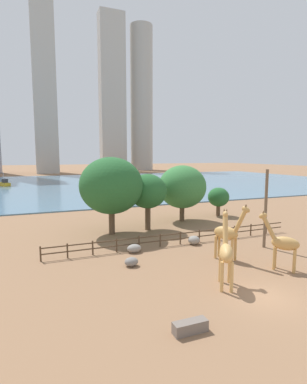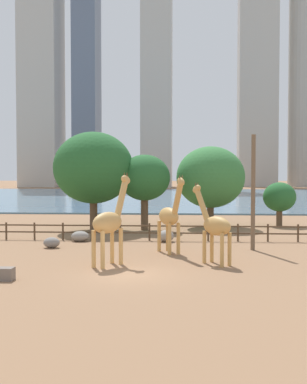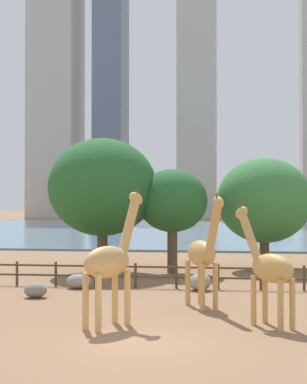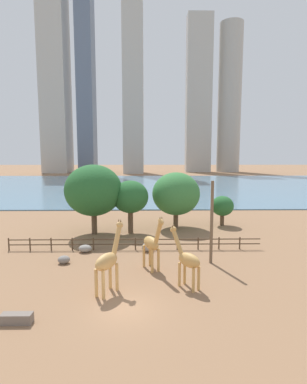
{
  "view_description": "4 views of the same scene",
  "coord_description": "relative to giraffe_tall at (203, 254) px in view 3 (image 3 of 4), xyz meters",
  "views": [
    {
      "loc": [
        -13.22,
        -13.9,
        8.83
      ],
      "look_at": [
        -1.14,
        16.22,
        4.83
      ],
      "focal_mm": 28.0,
      "sensor_mm": 36.0,
      "label": 1
    },
    {
      "loc": [
        2.54,
        -23.47,
        5.05
      ],
      "look_at": [
        -0.07,
        18.87,
        3.35
      ],
      "focal_mm": 45.0,
      "sensor_mm": 36.0,
      "label": 2
    },
    {
      "loc": [
        2.97,
        -18.69,
        4.52
      ],
      "look_at": [
        -1.06,
        11.21,
        5.04
      ],
      "focal_mm": 55.0,
      "sensor_mm": 36.0,
      "label": 3
    },
    {
      "loc": [
        1.45,
        -18.12,
        9.8
      ],
      "look_at": [
        2.11,
        24.09,
        4.55
      ],
      "focal_mm": 28.0,
      "sensor_mm": 36.0,
      "label": 4
    }
  ],
  "objects": [
    {
      "name": "skyline_tower_needle",
      "position": [
        -33.72,
        141.68,
        50.39
      ],
      "size": [
        8.39,
        13.03,
        105.42
      ],
      "primitive_type": "cube",
      "color": "slate",
      "rests_on": "ground"
    },
    {
      "name": "tree_center_broad",
      "position": [
        3.37,
        14.89,
        2.31
      ],
      "size": [
        6.35,
        6.35,
        7.5
      ],
      "color": "brown",
      "rests_on": "ground"
    },
    {
      "name": "giraffe_companion",
      "position": [
        -3.16,
        -4.21,
        0.06
      ],
      "size": [
        2.14,
        3.03,
        5.1
      ],
      "rotation": [
        0.0,
        0.0,
        1.04
      ],
      "color": "tan",
      "rests_on": "ground"
    },
    {
      "name": "boulder_near_fence",
      "position": [
        -7.99,
        1.63,
        -1.96
      ],
      "size": [
        1.1,
        0.95,
        0.71
      ],
      "primitive_type": "ellipsoid",
      "color": "gray",
      "rests_on": "ground"
    },
    {
      "name": "boat_ferry",
      "position": [
        -22.8,
        73.67,
        -1.44
      ],
      "size": [
        3.64,
        4.68,
        4.03
      ],
      "rotation": [
        0.0,
        0.0,
        2.1
      ],
      "color": "gold",
      "rests_on": "harbor_water"
    },
    {
      "name": "boulder_small",
      "position": [
        -6.72,
        4.77,
        -1.94
      ],
      "size": [
        1.32,
        1.01,
        0.76
      ],
      "primitive_type": "ellipsoid",
      "color": "gray",
      "rests_on": "ground"
    },
    {
      "name": "boulder_by_pole",
      "position": [
        -0.42,
        4.93,
        -1.89
      ],
      "size": [
        1.17,
        1.15,
        0.87
      ],
      "primitive_type": "ellipsoid",
      "color": "gray",
      "rests_on": "ground"
    },
    {
      "name": "ground_plane",
      "position": [
        -1.71,
        73.47,
        -2.32
      ],
      "size": [
        400.0,
        400.0,
        0.0
      ],
      "primitive_type": "plane",
      "color": "#8C6647"
    },
    {
      "name": "boat_sailboat",
      "position": [
        6.94,
        64.0,
        -1.18
      ],
      "size": [
        6.71,
        4.08,
        2.78
      ],
      "rotation": [
        0.0,
        0.0,
        2.83
      ],
      "color": "silver",
      "rests_on": "harbor_water"
    },
    {
      "name": "harbor_water",
      "position": [
        -1.71,
        70.47,
        -2.22
      ],
      "size": [
        180.0,
        86.0,
        0.2
      ],
      "primitive_type": "cube",
      "color": "slate",
      "rests_on": "ground"
    },
    {
      "name": "enclosure_fence",
      "position": [
        -2.15,
        5.47,
        -1.56
      ],
      "size": [
        26.12,
        0.14,
        1.3
      ],
      "color": "#4C3826",
      "rests_on": "ground"
    },
    {
      "name": "skyline_block_central",
      "position": [
        -8.34,
        137.97,
        47.86
      ],
      "size": [
        10.46,
        14.56,
        100.35
      ],
      "primitive_type": "cube",
      "color": "#B7B2A8",
      "rests_on": "ground"
    },
    {
      "name": "skyline_block_right",
      "position": [
        -50.44,
        142.53,
        50.82
      ],
      "size": [
        13.41,
        15.86,
        106.28
      ],
      "primitive_type": "cube",
      "color": "#B7B2A8",
      "rests_on": "ground"
    },
    {
      "name": "tree_left_large",
      "position": [
        -7.04,
        11.8,
        3.16
      ],
      "size": [
        7.0,
        7.0,
        8.64
      ],
      "color": "brown",
      "rests_on": "ground"
    },
    {
      "name": "giraffe_tall",
      "position": [
        0.0,
        0.0,
        0.0
      ],
      "size": [
        2.01,
        3.09,
        4.95
      ],
      "rotation": [
        0.0,
        0.0,
        5.2
      ],
      "color": "tan",
      "rests_on": "ground"
    },
    {
      "name": "giraffe_young",
      "position": [
        2.57,
        -3.45,
        -0.18
      ],
      "size": [
        2.39,
        2.75,
        4.51
      ],
      "rotation": [
        0.0,
        0.0,
        2.25
      ],
      "color": "tan",
      "rests_on": "ground"
    },
    {
      "name": "tree_left_small",
      "position": [
        -2.57,
        12.21,
        2.26
      ],
      "size": [
        4.5,
        4.5,
        6.65
      ],
      "color": "brown",
      "rests_on": "ground"
    }
  ]
}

